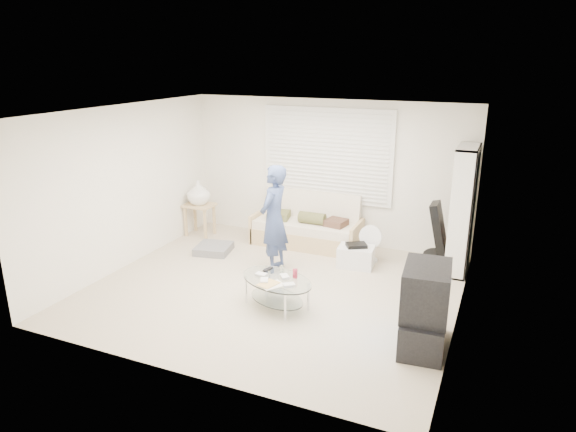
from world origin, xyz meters
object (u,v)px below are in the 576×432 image
at_px(futon_sofa, 307,228).
at_px(coffee_table, 277,284).
at_px(tv_unit, 424,308).
at_px(bookshelf, 462,210).

xyz_separation_m(futon_sofa, coffee_table, (0.50, -2.35, 0.02)).
distance_m(futon_sofa, tv_unit, 3.52).
xyz_separation_m(futon_sofa, tv_unit, (2.42, -2.56, 0.17)).
distance_m(futon_sofa, bookshelf, 2.63).
relative_size(futon_sofa, coffee_table, 1.51).
distance_m(futon_sofa, coffee_table, 2.40).
distance_m(bookshelf, coffee_table, 3.09).
distance_m(bookshelf, tv_unit, 2.48).
relative_size(bookshelf, coffee_table, 1.56).
bearing_deg(bookshelf, coffee_table, -132.66).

